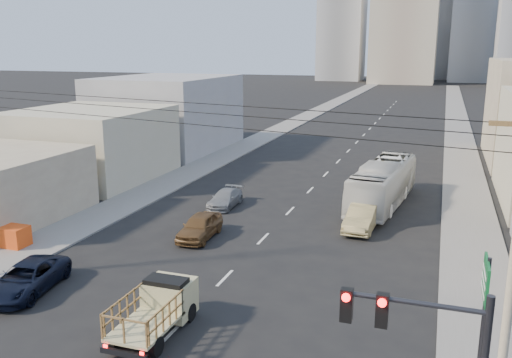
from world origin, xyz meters
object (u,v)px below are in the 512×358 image
Objects in this scene: sedan_brown at (200,226)px; green_sign at (484,297)px; utility_pole at (511,288)px; sedan_tan at (362,217)px; sedan_grey at (225,199)px; flatbed_pickup at (157,306)px; navy_pickup at (27,278)px; city_bus at (383,183)px; crate_stack at (12,236)px.

green_sign is at bearing -40.31° from sedan_brown.
green_sign is 2.91m from utility_pole.
sedan_tan reaches higher than sedan_grey.
flatbed_pickup is 1.09× the size of sedan_grey.
sedan_brown is at bearing 54.95° from navy_pickup.
sedan_tan reaches higher than sedan_brown.
navy_pickup is 0.43× the size of city_bus.
sedan_grey is at bearing -152.12° from city_bus.
utility_pole reaches higher than flatbed_pickup.
city_bus is at bearing 45.74° from navy_pickup.
city_bus is 22.89m from green_sign.
sedan_grey is (3.40, 15.96, -0.09)m from navy_pickup.
sedan_grey is 0.81× the size of green_sign.
city_bus is 6.31× the size of crate_stack.
flatbed_pickup is at bearing -76.67° from sedan_brown.
green_sign reaches higher than sedan_grey.
sedan_brown is at bearing -81.47° from sedan_grey.
green_sign reaches higher than city_bus.
green_sign is 2.78× the size of crate_stack.
green_sign is (15.85, -18.04, 3.16)m from sedan_grey.
green_sign reaches higher than sedan_brown.
flatbed_pickup reaches higher than sedan_grey.
flatbed_pickup is 0.91× the size of navy_pickup.
city_bus is 2.44× the size of sedan_tan.
crate_stack is (-24.50, 8.97, -4.50)m from utility_pole.
sedan_tan is 0.47× the size of utility_pole.
sedan_grey is at bearing 103.40° from flatbed_pickup.
city_bus is 25.56m from utility_pole.
sedan_tan is 17.48m from green_sign.
sedan_grey is 24.22m from green_sign.
flatbed_pickup is 0.88× the size of green_sign.
flatbed_pickup is at bearing 164.52° from utility_pole.
navy_pickup is at bearing 173.82° from green_sign.
sedan_tan is (-0.57, -5.97, -0.81)m from city_bus.
green_sign is (14.78, -11.43, 3.02)m from sedan_brown.
sedan_brown is at bearing 137.34° from utility_pole.
flatbed_pickup reaches higher than sedan_brown.
sedan_grey is 0.40× the size of utility_pole.
sedan_tan is 10.16m from sedan_grey.
green_sign is (5.29, -22.17, 2.16)m from city_bus.
navy_pickup is 6.59m from crate_stack.
flatbed_pickup is 11.01m from sedan_brown.
sedan_grey is at bearing 54.32° from crate_stack.
sedan_tan is (5.89, 15.35, -0.33)m from flatbed_pickup.
flatbed_pickup is 0.44× the size of utility_pole.
city_bus is 2.82× the size of sedan_grey.
green_sign is (5.87, -16.20, 2.98)m from sedan_tan.
flatbed_pickup is 17.68m from sedan_grey.
sedan_grey is (-9.99, 1.85, -0.18)m from sedan_tan.
navy_pickup is 2.70× the size of crate_stack.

